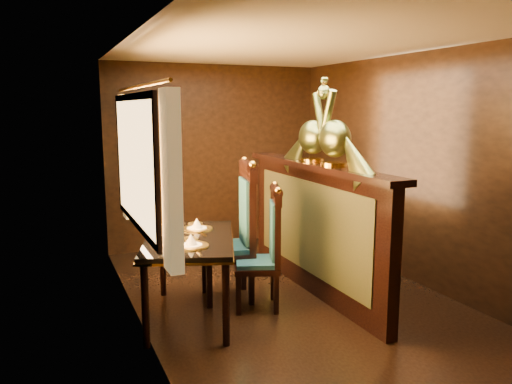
{
  "coord_description": "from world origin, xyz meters",
  "views": [
    {
      "loc": [
        -2.23,
        -4.08,
        1.91
      ],
      "look_at": [
        -0.31,
        0.36,
        1.09
      ],
      "focal_mm": 35.0,
      "sensor_mm": 36.0,
      "label": 1
    }
  ],
  "objects_px": {
    "chair_right": "(240,227)",
    "peacock_left": "(335,122)",
    "peacock_right": "(313,122)",
    "chair_left": "(268,244)",
    "dining_table": "(189,245)"
  },
  "relations": [
    {
      "from": "chair_right",
      "to": "peacock_left",
      "type": "bearing_deg",
      "value": -20.85
    },
    {
      "from": "peacock_right",
      "to": "dining_table",
      "type": "bearing_deg",
      "value": -171.49
    },
    {
      "from": "chair_right",
      "to": "peacock_right",
      "type": "distance_m",
      "value": 1.29
    },
    {
      "from": "dining_table",
      "to": "chair_right",
      "type": "distance_m",
      "value": 0.66
    },
    {
      "from": "chair_right",
      "to": "dining_table",
      "type": "bearing_deg",
      "value": -144.09
    },
    {
      "from": "peacock_left",
      "to": "chair_right",
      "type": "bearing_deg",
      "value": 147.91
    },
    {
      "from": "chair_right",
      "to": "peacock_left",
      "type": "height_order",
      "value": "peacock_left"
    },
    {
      "from": "peacock_left",
      "to": "peacock_right",
      "type": "bearing_deg",
      "value": 90.0
    },
    {
      "from": "dining_table",
      "to": "chair_right",
      "type": "height_order",
      "value": "chair_right"
    },
    {
      "from": "peacock_left",
      "to": "peacock_right",
      "type": "xyz_separation_m",
      "value": [
        0.0,
        0.42,
        -0.01
      ]
    },
    {
      "from": "chair_right",
      "to": "chair_left",
      "type": "bearing_deg",
      "value": -53.84
    },
    {
      "from": "chair_right",
      "to": "peacock_left",
      "type": "xyz_separation_m",
      "value": [
        0.78,
        -0.49,
        1.04
      ]
    },
    {
      "from": "chair_left",
      "to": "peacock_left",
      "type": "xyz_separation_m",
      "value": [
        0.62,
        -0.15,
        1.15
      ]
    },
    {
      "from": "chair_left",
      "to": "chair_right",
      "type": "xyz_separation_m",
      "value": [
        -0.16,
        0.34,
        0.11
      ]
    },
    {
      "from": "chair_left",
      "to": "peacock_left",
      "type": "relative_size",
      "value": 1.43
    }
  ]
}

